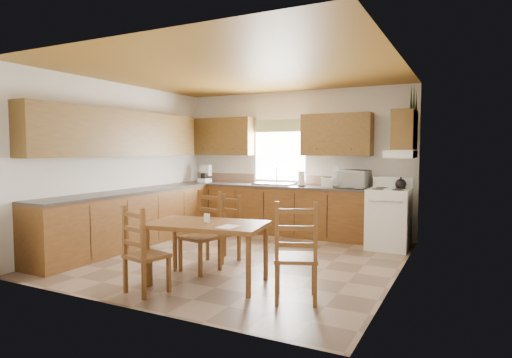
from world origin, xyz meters
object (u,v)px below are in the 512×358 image
at_px(stove, 389,219).
at_px(microwave, 352,179).
at_px(chair_near_left, 147,250).
at_px(chair_far_left, 200,232).
at_px(chair_far_right, 223,228).
at_px(chair_near_right, 296,251).
at_px(dining_table, 208,253).

relative_size(stove, microwave, 1.78).
bearing_deg(chair_near_left, stove, -107.35).
bearing_deg(microwave, chair_far_left, -109.65).
distance_m(stove, chair_far_right, 2.70).
height_order(chair_far_left, chair_far_right, chair_far_left).
height_order(chair_near_right, chair_far_right, chair_near_right).
height_order(microwave, chair_far_right, microwave).
relative_size(dining_table, chair_near_right, 1.28).
bearing_deg(stove, chair_far_right, -137.24).
xyz_separation_m(stove, chair_near_right, (-0.45, -2.89, 0.06)).
relative_size(microwave, chair_far_right, 0.57).
height_order(microwave, chair_far_left, microwave).
height_order(stove, dining_table, stove).
bearing_deg(chair_near_left, chair_far_right, -77.90).
distance_m(stove, microwave, 0.99).
bearing_deg(microwave, chair_near_right, -80.49).
distance_m(dining_table, chair_near_right, 1.17).
relative_size(dining_table, chair_far_left, 1.31).
relative_size(chair_near_right, chair_far_left, 1.03).
relative_size(stove, chair_near_right, 0.89).
relative_size(microwave, chair_near_right, 0.50).
xyz_separation_m(dining_table, chair_far_left, (-0.37, 0.38, 0.15)).
distance_m(stove, chair_far_left, 3.13).
bearing_deg(microwave, chair_far_right, -115.42).
relative_size(chair_near_left, chair_far_right, 1.04).
height_order(stove, chair_far_right, stove).
distance_m(chair_near_right, chair_far_right, 1.87).
distance_m(chair_near_right, chair_far_left, 1.60).
bearing_deg(dining_table, stove, 51.01).
distance_m(microwave, dining_table, 3.36).
xyz_separation_m(microwave, chair_far_left, (-1.29, -2.77, -0.56)).
bearing_deg(chair_far_left, dining_table, -33.97).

